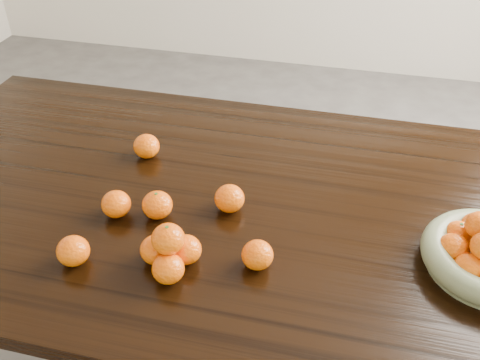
# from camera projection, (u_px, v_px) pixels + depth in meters

# --- Properties ---
(dining_table) EXTENTS (2.00, 1.00, 0.75)m
(dining_table) POSITION_uv_depth(u_px,v_px,m) (258.00, 231.00, 1.37)
(dining_table) COLOR black
(dining_table) RESTS_ON ground
(orange_pyramid) EXTENTS (0.13, 0.13, 0.11)m
(orange_pyramid) POSITION_uv_depth(u_px,v_px,m) (170.00, 251.00, 1.12)
(orange_pyramid) COLOR orange
(orange_pyramid) RESTS_ON dining_table
(loose_orange_0) EXTENTS (0.07, 0.07, 0.07)m
(loose_orange_0) POSITION_uv_depth(u_px,v_px,m) (157.00, 205.00, 1.26)
(loose_orange_0) COLOR orange
(loose_orange_0) RESTS_ON dining_table
(loose_orange_1) EXTENTS (0.07, 0.07, 0.07)m
(loose_orange_1) POSITION_uv_depth(u_px,v_px,m) (73.00, 251.00, 1.13)
(loose_orange_1) COLOR orange
(loose_orange_1) RESTS_ON dining_table
(loose_orange_2) EXTENTS (0.07, 0.07, 0.06)m
(loose_orange_2) POSITION_uv_depth(u_px,v_px,m) (257.00, 255.00, 1.13)
(loose_orange_2) COLOR orange
(loose_orange_2) RESTS_ON dining_table
(loose_orange_3) EXTENTS (0.07, 0.07, 0.07)m
(loose_orange_3) POSITION_uv_depth(u_px,v_px,m) (147.00, 146.00, 1.46)
(loose_orange_3) COLOR orange
(loose_orange_3) RESTS_ON dining_table
(loose_orange_4) EXTENTS (0.07, 0.07, 0.07)m
(loose_orange_4) POSITION_uv_depth(u_px,v_px,m) (116.00, 204.00, 1.26)
(loose_orange_4) COLOR orange
(loose_orange_4) RESTS_ON dining_table
(loose_orange_5) EXTENTS (0.07, 0.07, 0.07)m
(loose_orange_5) POSITION_uv_depth(u_px,v_px,m) (230.00, 198.00, 1.28)
(loose_orange_5) COLOR orange
(loose_orange_5) RESTS_ON dining_table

